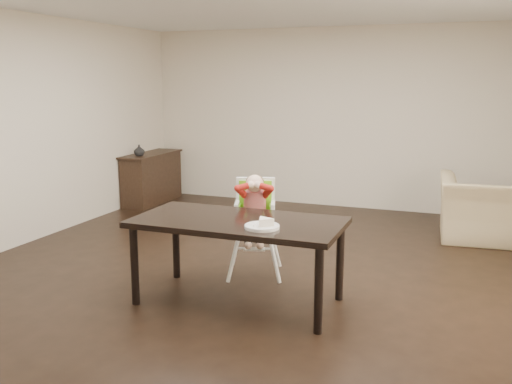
{
  "coord_description": "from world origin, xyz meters",
  "views": [
    {
      "loc": [
        1.93,
        -5.02,
        1.94
      ],
      "look_at": [
        0.1,
        -0.22,
        0.92
      ],
      "focal_mm": 40.0,
      "sensor_mm": 36.0,
      "label": 1
    }
  ],
  "objects_px": {
    "armchair": "(492,199)",
    "sideboard": "(152,178)",
    "high_chair": "(255,204)",
    "dining_table": "(238,228)"
  },
  "relations": [
    {
      "from": "high_chair",
      "to": "armchair",
      "type": "distance_m",
      "value": 3.1
    },
    {
      "from": "dining_table",
      "to": "high_chair",
      "type": "bearing_deg",
      "value": 100.07
    },
    {
      "from": "dining_table",
      "to": "armchair",
      "type": "relative_size",
      "value": 1.51
    },
    {
      "from": "armchair",
      "to": "sideboard",
      "type": "xyz_separation_m",
      "value": [
        -4.98,
        0.44,
        -0.12
      ]
    },
    {
      "from": "high_chair",
      "to": "armchair",
      "type": "bearing_deg",
      "value": 25.15
    },
    {
      "from": "high_chair",
      "to": "armchair",
      "type": "relative_size",
      "value": 0.85
    },
    {
      "from": "dining_table",
      "to": "high_chair",
      "type": "height_order",
      "value": "high_chair"
    },
    {
      "from": "dining_table",
      "to": "sideboard",
      "type": "height_order",
      "value": "sideboard"
    },
    {
      "from": "high_chair",
      "to": "sideboard",
      "type": "height_order",
      "value": "high_chair"
    },
    {
      "from": "dining_table",
      "to": "armchair",
      "type": "height_order",
      "value": "armchair"
    }
  ]
}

